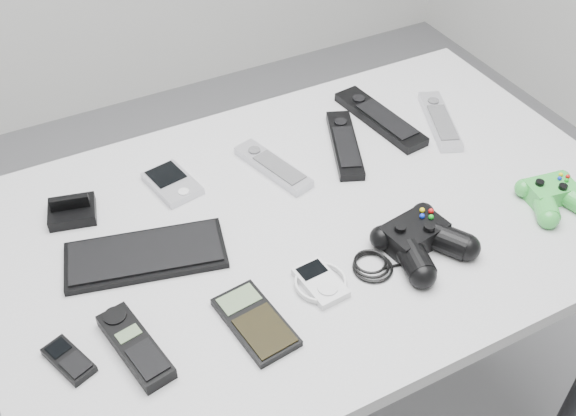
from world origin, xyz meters
name	(u,v)px	position (x,y,z in m)	size (l,w,h in m)	color
desk	(315,239)	(0.10, 0.00, 0.72)	(1.18, 0.76, 0.79)	#ADADB0
pda_keyboard	(146,254)	(-0.22, 0.04, 0.80)	(0.27, 0.12, 0.02)	black
dock_bracket	(71,207)	(-0.30, 0.20, 0.82)	(0.08, 0.07, 0.05)	black
pda	(172,183)	(-0.11, 0.20, 0.80)	(0.07, 0.11, 0.02)	#B1B1B8
remote_silver_a	(273,166)	(0.08, 0.15, 0.80)	(0.05, 0.19, 0.02)	#B1B1B8
remote_black_a	(345,144)	(0.25, 0.15, 0.80)	(0.05, 0.22, 0.02)	black
remote_black_b	(380,118)	(0.36, 0.19, 0.80)	(0.06, 0.24, 0.02)	black
remote_silver_b	(440,120)	(0.47, 0.13, 0.80)	(0.05, 0.20, 0.02)	#B6B6BD
mobile_phone	(69,360)	(-0.39, -0.11, 0.80)	(0.04, 0.09, 0.01)	black
cordless_handset	(135,346)	(-0.29, -0.14, 0.81)	(0.05, 0.16, 0.02)	black
calculator	(255,322)	(-0.11, -0.18, 0.80)	(0.08, 0.15, 0.02)	black
mp3_player	(321,282)	(0.02, -0.15, 0.80)	(0.09, 0.09, 0.02)	silver
controller_black	(420,238)	(0.21, -0.16, 0.82)	(0.26, 0.16, 0.05)	black
controller_green	(554,194)	(0.50, -0.18, 0.81)	(0.13, 0.13, 0.04)	green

